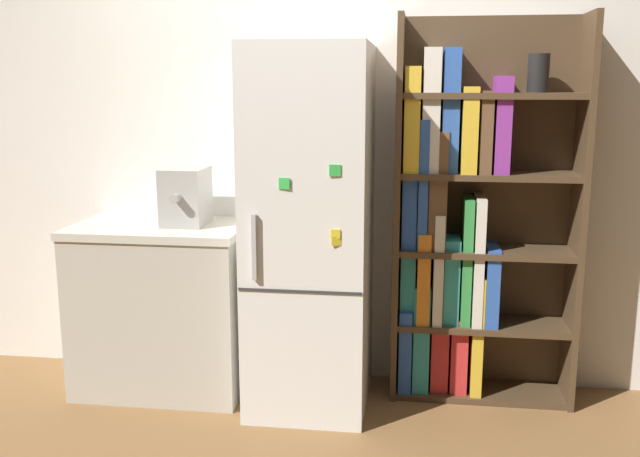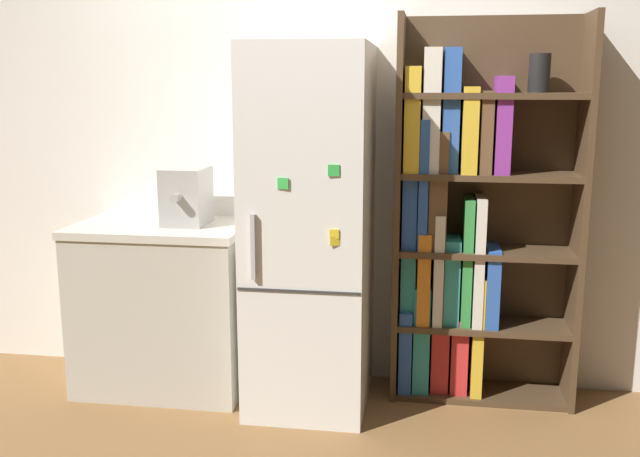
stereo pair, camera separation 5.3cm
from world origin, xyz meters
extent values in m
plane|color=olive|center=(0.00, 0.00, 0.00)|extent=(16.00, 16.00, 0.00)
cube|color=white|center=(0.00, 0.47, 1.30)|extent=(8.00, 0.05, 2.60)
cube|color=white|center=(0.00, 0.11, 0.89)|extent=(0.57, 0.67, 1.77)
cube|color=#333333|center=(0.00, -0.22, 0.67)|extent=(0.56, 0.01, 0.01)
cube|color=#B2B2B7|center=(-0.20, -0.24, 0.87)|extent=(0.02, 0.02, 0.30)
cube|color=green|center=(0.16, -0.23, 1.22)|extent=(0.05, 0.01, 0.05)
cube|color=yellow|center=(0.16, -0.23, 0.94)|extent=(0.04, 0.01, 0.04)
cube|color=green|center=(-0.06, -0.23, 1.16)|extent=(0.05, 0.01, 0.05)
cube|color=yellow|center=(0.17, -0.23, 0.91)|extent=(0.04, 0.02, 0.04)
cube|color=#4C3823|center=(0.42, 0.29, 0.96)|extent=(0.03, 0.32, 1.91)
cube|color=#4C3823|center=(1.29, 0.29, 0.96)|extent=(0.03, 0.32, 1.91)
cube|color=#4C3823|center=(0.85, 0.43, 0.96)|extent=(0.90, 0.03, 1.91)
cube|color=#4C3823|center=(0.85, 0.29, 0.01)|extent=(0.84, 0.29, 0.03)
cube|color=#4C3823|center=(0.85, 0.29, 0.38)|extent=(0.84, 0.29, 0.03)
cube|color=#4C3823|center=(0.85, 0.29, 0.76)|extent=(0.84, 0.29, 0.03)
cube|color=#4C3823|center=(0.85, 0.29, 1.15)|extent=(0.84, 0.29, 0.03)
cube|color=#4C3823|center=(0.85, 0.29, 1.53)|extent=(0.84, 0.29, 0.03)
cube|color=#2D59B2|center=(0.47, 0.29, 0.25)|extent=(0.06, 0.26, 0.43)
cube|color=teal|center=(0.55, 0.30, 0.31)|extent=(0.08, 0.25, 0.56)
cube|color=red|center=(0.65, 0.30, 0.35)|extent=(0.09, 0.21, 0.64)
cube|color=red|center=(0.75, 0.29, 0.23)|extent=(0.08, 0.20, 0.39)
cube|color=gold|center=(0.83, 0.28, 0.34)|extent=(0.05, 0.24, 0.62)
cube|color=teal|center=(0.48, 0.30, 0.65)|extent=(0.07, 0.21, 0.50)
cube|color=orange|center=(0.56, 0.28, 0.63)|extent=(0.06, 0.24, 0.47)
cube|color=silver|center=(0.63, 0.28, 0.68)|extent=(0.05, 0.25, 0.56)
cube|color=teal|center=(0.69, 0.29, 0.61)|extent=(0.08, 0.21, 0.43)
cube|color=#338C3F|center=(0.77, 0.29, 0.72)|extent=(0.05, 0.23, 0.64)
cube|color=silver|center=(0.82, 0.29, 0.72)|extent=(0.05, 0.26, 0.64)
cube|color=#2D59B2|center=(0.89, 0.29, 0.59)|extent=(0.06, 0.27, 0.39)
cube|color=#2D59B2|center=(0.48, 0.28, 1.04)|extent=(0.07, 0.20, 0.53)
cube|color=#2D59B2|center=(0.54, 0.30, 1.10)|extent=(0.05, 0.27, 0.64)
cube|color=brown|center=(0.61, 0.28, 1.07)|extent=(0.09, 0.22, 0.58)
cube|color=gold|center=(0.48, 0.28, 1.41)|extent=(0.07, 0.26, 0.50)
cube|color=silver|center=(0.57, 0.29, 1.46)|extent=(0.08, 0.24, 0.59)
cube|color=#2D59B2|center=(0.66, 0.29, 1.46)|extent=(0.08, 0.22, 0.59)
cube|color=gold|center=(0.75, 0.28, 1.37)|extent=(0.07, 0.26, 0.41)
cube|color=brown|center=(0.83, 0.29, 1.36)|extent=(0.06, 0.26, 0.39)
cube|color=purple|center=(0.91, 0.30, 1.39)|extent=(0.07, 0.26, 0.46)
cylinder|color=black|center=(1.06, 0.29, 1.63)|extent=(0.10, 0.10, 0.18)
cube|color=#BCB7A8|center=(-0.79, 0.17, 0.42)|extent=(0.87, 0.56, 0.84)
cube|color=beige|center=(-0.79, 0.17, 0.86)|extent=(0.89, 0.58, 0.04)
cube|color=#A5A39E|center=(-0.65, 0.19, 1.03)|extent=(0.21, 0.25, 0.29)
cylinder|color=#A5A39E|center=(-0.65, 0.03, 1.04)|extent=(0.04, 0.06, 0.04)
camera|label=1|loc=(0.52, -3.26, 1.58)|focal=40.00mm
camera|label=2|loc=(0.57, -3.25, 1.58)|focal=40.00mm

